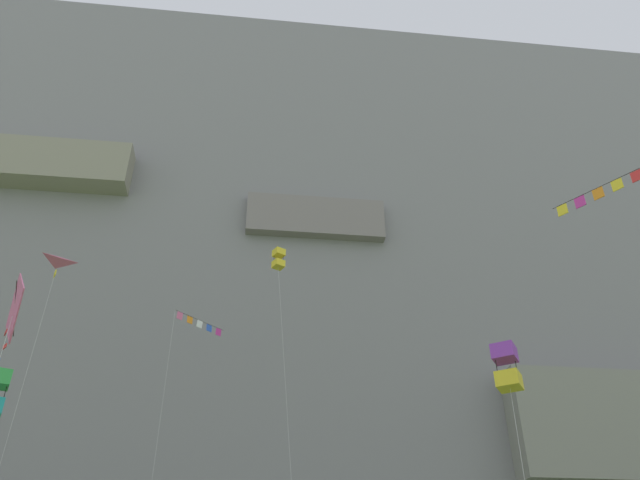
{
  "coord_description": "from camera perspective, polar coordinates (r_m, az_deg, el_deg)",
  "views": [
    {
      "loc": [
        -4.89,
        -5.53,
        2.32
      ],
      "look_at": [
        -2.3,
        18.08,
        17.98
      ],
      "focal_mm": 36.06,
      "sensor_mm": 36.0,
      "label": 1
    }
  ],
  "objects": [
    {
      "name": "kite_banner_mid_right",
      "position": [
        43.98,
        -11.0,
        -8.68
      ],
      "size": [
        3.12,
        3.15,
        21.79
      ],
      "color": "black",
      "rests_on": "ground"
    },
    {
      "name": "kite_box_mid_left",
      "position": [
        27.1,
        16.22,
        -10.79
      ],
      "size": [
        2.81,
        5.37,
        13.08
      ],
      "color": "purple",
      "rests_on": "ground"
    },
    {
      "name": "kite_diamond_low_center",
      "position": [
        25.05,
        -25.55,
        -5.83
      ],
      "size": [
        2.33,
        5.65,
        14.04
      ],
      "color": "pink",
      "rests_on": "ground"
    },
    {
      "name": "kite_delta_far_right",
      "position": [
        40.48,
        -22.77,
        -3.61
      ],
      "size": [
        1.77,
        2.91,
        21.45
      ],
      "color": "pink",
      "rests_on": "ground"
    },
    {
      "name": "kite_box_upper_left",
      "position": [
        45.98,
        -3.69,
        -1.78
      ],
      "size": [
        2.34,
        6.07,
        27.23
      ],
      "color": "yellow",
      "rests_on": "ground"
    },
    {
      "name": "kite_banner_low_right",
      "position": [
        29.44,
        25.19,
        3.58
      ],
      "size": [
        4.32,
        4.64,
        19.46
      ],
      "color": "black",
      "rests_on": "ground"
    },
    {
      "name": "cliff_face",
      "position": [
        68.1,
        -1.51,
        -7.15
      ],
      "size": [
        180.0,
        27.42,
        64.87
      ],
      "color": "gray",
      "rests_on": "ground"
    }
  ]
}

